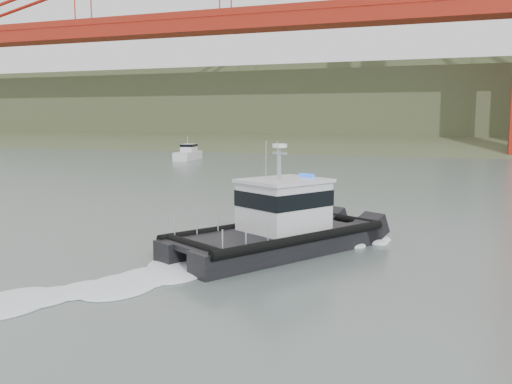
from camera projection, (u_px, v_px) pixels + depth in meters
ground at (157, 269)px, 22.61m from camera, size 400.00×400.00×0.00m
headlands at (424, 113)px, 138.03m from camera, size 500.00×105.36×27.12m
patrol_boat at (279, 224)px, 25.33m from camera, size 8.28×10.79×4.99m
motorboat at (188, 154)px, 81.16m from camera, size 3.02×6.71×3.56m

